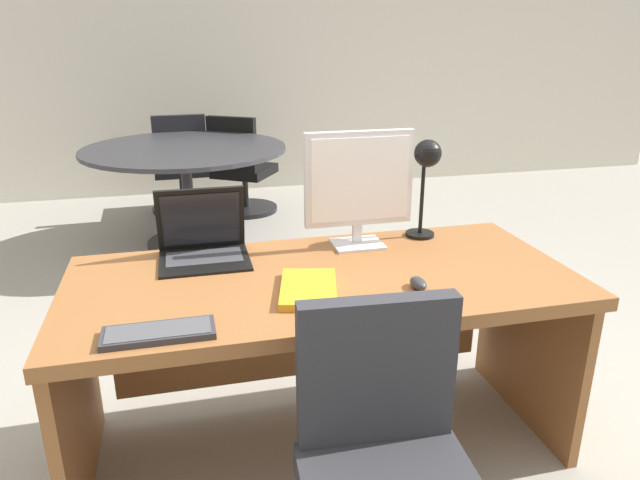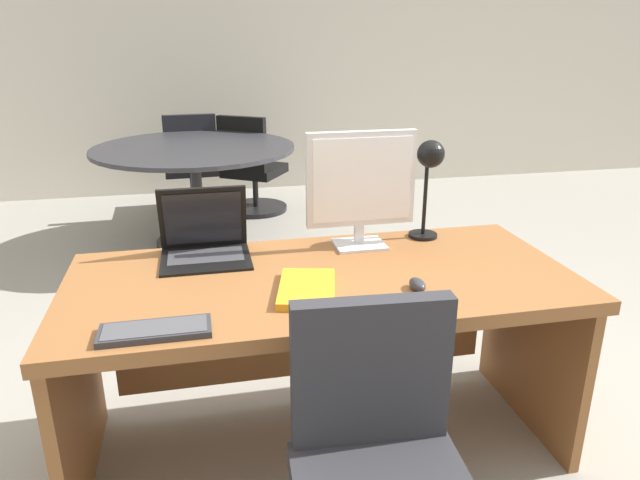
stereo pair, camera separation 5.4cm
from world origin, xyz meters
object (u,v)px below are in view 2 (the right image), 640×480
at_px(keyboard, 155,331).
at_px(meeting_table, 196,170).
at_px(desk, 320,316).
at_px(desk_lamp, 429,168).
at_px(book, 307,289).
at_px(meeting_chair_near, 252,175).
at_px(monitor, 361,183).
at_px(laptop, 204,235).
at_px(meeting_chair_far, 192,173).
at_px(mouse, 417,285).

bearing_deg(keyboard, meeting_table, 87.22).
xyz_separation_m(desk, desk_lamp, (0.50, 0.25, 0.48)).
relative_size(book, meeting_chair_near, 0.37).
relative_size(monitor, desk_lamp, 1.12).
xyz_separation_m(monitor, meeting_table, (-0.63, 2.18, -0.41)).
height_order(laptop, meeting_table, laptop).
height_order(monitor, meeting_table, monitor).
relative_size(monitor, keyboard, 1.47).
relative_size(keyboard, desk_lamp, 0.76).
height_order(laptop, desk_lamp, desk_lamp).
distance_m(desk_lamp, meeting_chair_far, 3.26).
height_order(book, meeting_chair_near, meeting_chair_near).
distance_m(keyboard, mouse, 0.85).
distance_m(meeting_table, meeting_chair_near, 0.92).
distance_m(desk, laptop, 0.54).
bearing_deg(desk_lamp, monitor, -174.52).
height_order(mouse, meeting_chair_far, meeting_chair_far).
height_order(meeting_table, meeting_chair_near, meeting_chair_near).
bearing_deg(meeting_chair_near, meeting_table, -122.72).
distance_m(desk_lamp, book, 0.77).
bearing_deg(monitor, meeting_chair_far, 102.26).
bearing_deg(meeting_chair_far, laptop, -88.91).
xyz_separation_m(keyboard, meeting_chair_far, (0.10, 3.65, -0.38)).
relative_size(desk_lamp, meeting_chair_far, 0.47).
relative_size(desk, keyboard, 5.67).
height_order(desk_lamp, book, desk_lamp).
height_order(meeting_table, meeting_chair_far, meeting_chair_far).
xyz_separation_m(laptop, mouse, (0.68, -0.48, -0.06)).
height_order(monitor, meeting_chair_far, monitor).
bearing_deg(monitor, mouse, -80.60).
xyz_separation_m(desk, mouse, (0.28, -0.23, 0.20)).
relative_size(laptop, keyboard, 1.06).
bearing_deg(meeting_table, desk, -80.04).
xyz_separation_m(mouse, desk_lamp, (0.22, 0.47, 0.28)).
distance_m(desk, meeting_table, 2.44).
bearing_deg(meeting_table, desk_lamp, -66.80).
distance_m(mouse, book, 0.37).
distance_m(laptop, meeting_chair_near, 2.97).
bearing_deg(laptop, desk, -32.24).
relative_size(desk, book, 5.49).
xyz_separation_m(desk_lamp, meeting_chair_far, (-0.96, 3.04, -0.67)).
height_order(keyboard, meeting_table, meeting_table).
relative_size(monitor, laptop, 1.39).
bearing_deg(book, desk, 64.66).
relative_size(monitor, mouse, 5.30).
xyz_separation_m(desk, meeting_chair_near, (0.06, 3.15, -0.20)).
distance_m(desk, book, 0.27).
height_order(mouse, meeting_chair_near, meeting_chair_near).
bearing_deg(mouse, book, 170.97).
bearing_deg(desk, book, -115.34).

